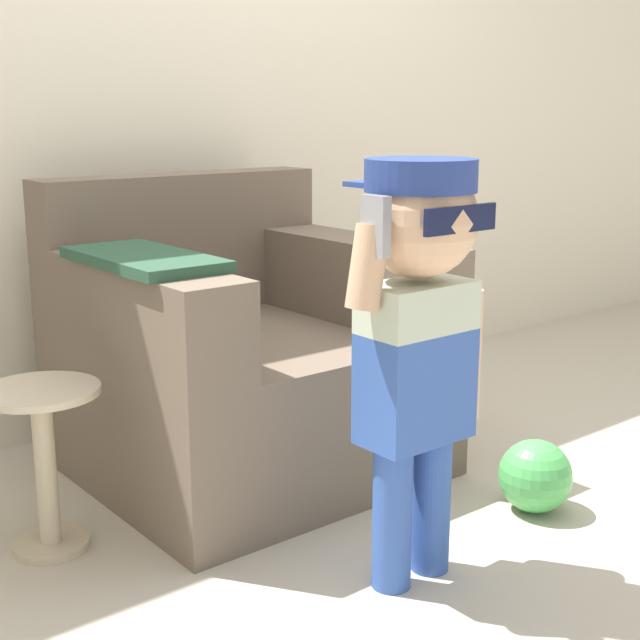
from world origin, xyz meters
TOP-DOWN VIEW (x-y plane):
  - ground_plane at (0.00, 0.00)m, footprint 10.00×10.00m
  - wall_back at (0.00, 0.83)m, footprint 10.00×0.05m
  - armchair at (-0.18, 0.20)m, footprint 1.01×0.94m
  - person_child at (-0.26, -0.65)m, footprint 0.41×0.31m
  - side_table at (-0.89, 0.04)m, footprint 0.30×0.30m
  - toy_ball at (0.27, -0.60)m, footprint 0.21×0.21m

SIDE VIEW (x-z plane):
  - ground_plane at x=0.00m, z-range 0.00..0.00m
  - toy_ball at x=0.27m, z-range 0.00..0.21m
  - side_table at x=-0.89m, z-range 0.05..0.48m
  - armchair at x=-0.18m, z-range -0.12..0.79m
  - person_child at x=-0.26m, z-range 0.17..1.18m
  - wall_back at x=0.00m, z-range 0.00..2.60m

